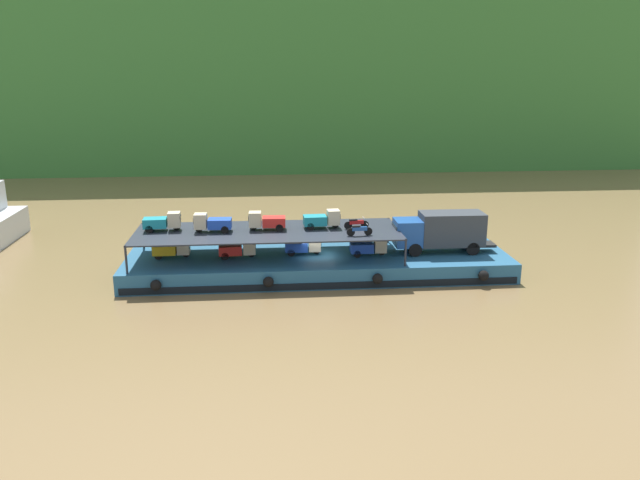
% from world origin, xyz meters
% --- Properties ---
extents(ground_plane, '(400.00, 400.00, 0.00)m').
position_xyz_m(ground_plane, '(0.00, 0.00, 0.00)').
color(ground_plane, brown).
extents(hillside_far_bank, '(112.45, 31.90, 33.17)m').
position_xyz_m(hillside_far_bank, '(0.00, 61.21, 18.68)').
color(hillside_far_bank, '#387533').
rests_on(hillside_far_bank, ground).
extents(cargo_barge, '(28.86, 8.02, 1.50)m').
position_xyz_m(cargo_barge, '(-0.00, -0.03, 0.75)').
color(cargo_barge, '#23567A').
rests_on(cargo_barge, ground).
extents(covered_lorry, '(7.88, 2.37, 3.10)m').
position_xyz_m(covered_lorry, '(9.45, 0.06, 3.19)').
color(covered_lorry, '#1E4C99').
rests_on(covered_lorry, cargo_barge).
extents(cargo_rack, '(19.66, 6.62, 2.00)m').
position_xyz_m(cargo_rack, '(-3.80, 0.00, 3.44)').
color(cargo_rack, '#232833').
rests_on(cargo_rack, cargo_barge).
extents(mini_truck_lower_stern, '(2.74, 1.21, 1.38)m').
position_xyz_m(mini_truck_lower_stern, '(-10.94, 0.46, 2.19)').
color(mini_truck_lower_stern, gold).
rests_on(mini_truck_lower_stern, cargo_barge).
extents(mini_truck_lower_aft, '(2.78, 1.27, 1.38)m').
position_xyz_m(mini_truck_lower_aft, '(-6.05, -0.02, 2.19)').
color(mini_truck_lower_aft, red).
rests_on(mini_truck_lower_aft, cargo_barge).
extents(mini_truck_lower_mid, '(2.78, 1.26, 1.38)m').
position_xyz_m(mini_truck_lower_mid, '(-1.10, 0.42, 2.19)').
color(mini_truck_lower_mid, '#1E47B7').
rests_on(mini_truck_lower_mid, cargo_barge).
extents(mini_truck_lower_fore, '(2.75, 1.22, 1.38)m').
position_xyz_m(mini_truck_lower_fore, '(3.80, -0.35, 2.19)').
color(mini_truck_lower_fore, '#1E47B7').
rests_on(mini_truck_lower_fore, cargo_barge).
extents(mini_truck_upper_stern, '(2.79, 1.28, 1.38)m').
position_xyz_m(mini_truck_upper_stern, '(-11.55, 0.74, 4.19)').
color(mini_truck_upper_stern, teal).
rests_on(mini_truck_upper_stern, cargo_rack).
extents(mini_truck_upper_mid, '(2.77, 1.25, 1.38)m').
position_xyz_m(mini_truck_upper_mid, '(-7.88, 0.10, 4.19)').
color(mini_truck_upper_mid, '#1E47B7').
rests_on(mini_truck_upper_mid, cargo_rack).
extents(mini_truck_upper_fore, '(2.77, 1.25, 1.38)m').
position_xyz_m(mini_truck_upper_fore, '(-3.88, 0.31, 4.19)').
color(mini_truck_upper_fore, red).
rests_on(mini_truck_upper_fore, cargo_rack).
extents(mini_truck_upper_bow, '(2.78, 1.27, 1.38)m').
position_xyz_m(mini_truck_upper_bow, '(0.33, 0.47, 4.19)').
color(mini_truck_upper_bow, teal).
rests_on(mini_truck_upper_bow, cargo_rack).
extents(motorcycle_upper_port, '(1.90, 0.55, 0.87)m').
position_xyz_m(motorcycle_upper_port, '(2.78, -1.99, 3.93)').
color(motorcycle_upper_port, black).
rests_on(motorcycle_upper_port, cargo_rack).
extents(motorcycle_upper_centre, '(1.90, 0.55, 0.87)m').
position_xyz_m(motorcycle_upper_centre, '(2.85, -0.00, 3.93)').
color(motorcycle_upper_centre, black).
rests_on(motorcycle_upper_centre, cargo_rack).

